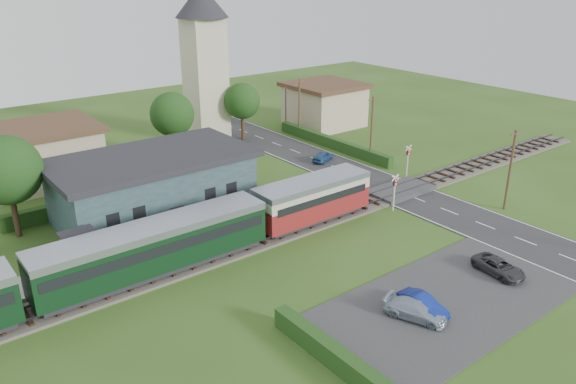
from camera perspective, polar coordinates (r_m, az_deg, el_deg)
ground at (r=44.63m, az=4.68°, el=-3.78°), size 120.00×120.00×0.00m
railway_track at (r=45.93m, az=3.01°, el=-2.80°), size 76.00×3.20×0.49m
road at (r=51.38m, az=12.97°, el=-0.69°), size 6.00×70.00×0.05m
car_park at (r=36.73m, az=15.77°, el=-10.67°), size 17.00×9.00×0.08m
crossing_deck at (r=52.48m, az=11.33°, el=0.17°), size 6.20×3.40×0.45m
platform at (r=43.22m, az=-9.96°, el=-4.63°), size 30.00×3.00×0.45m
equipment_hut at (r=39.96m, az=-20.26°, el=-5.63°), size 2.30×2.30×2.55m
station_building at (r=47.05m, az=-13.53°, el=0.62°), size 16.00×9.00×5.30m
train at (r=37.18m, az=-17.86°, el=-6.68°), size 43.20×2.90×3.40m
church_tower at (r=66.56m, az=-8.53°, el=13.89°), size 6.00×6.00×17.60m
house_west at (r=58.22m, az=-23.90°, el=3.55°), size 10.80×8.80×5.50m
house_east at (r=73.32m, az=3.73°, el=8.91°), size 8.80×8.80×5.50m
hedge_carpark at (r=30.41m, az=4.53°, el=-16.16°), size 0.80×9.00×1.20m
hedge_roadside at (r=64.40m, az=4.51°, el=5.00°), size 0.80×18.00×1.20m
hedge_station at (r=51.68m, az=-15.45°, el=-0.05°), size 22.00×0.80×1.30m
tree_a at (r=46.20m, az=-26.70°, el=1.98°), size 5.20×5.20×8.00m
tree_b at (r=59.99m, az=-11.69°, el=7.72°), size 4.60×4.60×7.34m
tree_c at (r=66.57m, az=-4.69°, el=9.17°), size 4.20×4.20×6.78m
utility_pole_b at (r=50.29m, az=21.64°, el=2.18°), size 1.40×0.22×7.00m
utility_pole_c at (r=59.44m, az=8.49°, el=6.42°), size 1.40×0.22×7.00m
utility_pole_d at (r=68.00m, az=1.16°, el=8.63°), size 1.40×0.22×7.00m
crossing_signal_near at (r=47.77m, az=10.79°, el=0.47°), size 0.84×0.28×3.28m
crossing_signal_far at (r=55.88m, az=12.09°, el=3.56°), size 0.84×0.28×3.28m
streetlamp_east at (r=73.04m, az=-0.23°, el=9.10°), size 0.30×0.30×5.15m
car_on_road at (r=59.73m, az=3.58°, el=3.63°), size 3.28×2.28×1.04m
car_park_blue at (r=35.01m, az=13.51°, el=-11.04°), size 1.24×3.34×1.09m
car_park_silver at (r=34.42m, az=12.81°, el=-11.61°), size 2.82×4.03×1.08m
car_park_dark at (r=40.53m, az=20.62°, el=-7.13°), size 2.09×3.85×1.02m
pedestrian_near at (r=44.94m, az=-3.91°, el=-1.82°), size 0.67×0.55×1.58m
pedestrian_far at (r=40.75m, az=-18.01°, el=-5.42°), size 0.95×1.05×1.77m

